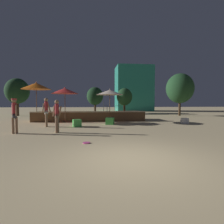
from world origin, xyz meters
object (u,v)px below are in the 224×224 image
at_px(cube_seat_0, 110,121).
at_px(person_2, 46,111).
at_px(background_tree_2, 95,96).
at_px(person_1, 57,115).
at_px(frisbee_disc, 86,143).
at_px(background_tree_0, 124,97).
at_px(patio_umbrella_1, 65,91).
at_px(patio_umbrella_2, 36,86).
at_px(background_tree_1, 124,98).
at_px(cube_seat_2, 185,121).
at_px(bistro_chair_1, 118,105).
at_px(patio_umbrella_0, 110,92).
at_px(background_tree_3, 17,91).
at_px(bistro_chair_0, 104,105).
at_px(background_tree_4, 180,88).
at_px(cube_seat_1, 77,123).
at_px(person_0, 14,114).

height_order(cube_seat_0, person_2, person_2).
height_order(person_2, background_tree_2, background_tree_2).
relative_size(person_1, frisbee_disc, 6.13).
distance_m(person_1, background_tree_0, 17.14).
bearing_deg(patio_umbrella_1, patio_umbrella_2, 168.85).
xyz_separation_m(patio_umbrella_2, background_tree_2, (4.78, 10.81, -0.36)).
bearing_deg(background_tree_1, cube_seat_2, -81.50).
relative_size(bistro_chair_1, background_tree_2, 0.24).
relative_size(patio_umbrella_0, background_tree_3, 0.60).
xyz_separation_m(patio_umbrella_0, background_tree_1, (3.44, 12.48, -0.11)).
bearing_deg(patio_umbrella_1, background_tree_2, 77.53).
height_order(patio_umbrella_2, bistro_chair_0, patio_umbrella_2).
relative_size(person_2, bistro_chair_1, 2.08).
xyz_separation_m(background_tree_3, background_tree_4, (19.41, -1.84, 0.34)).
bearing_deg(cube_seat_1, patio_umbrella_0, 46.11).
relative_size(patio_umbrella_0, background_tree_1, 0.77).
xyz_separation_m(background_tree_0, background_tree_1, (0.22, 1.40, -0.14)).
xyz_separation_m(bistro_chair_1, background_tree_0, (2.40, 9.74, 1.03)).
relative_size(cube_seat_1, bistro_chair_1, 0.69).
relative_size(cube_seat_0, background_tree_4, 0.14).
bearing_deg(person_2, bistro_chair_1, -64.28).
height_order(cube_seat_1, person_0, person_0).
bearing_deg(person_1, person_2, -142.58).
distance_m(patio_umbrella_2, background_tree_4, 15.97).
xyz_separation_m(patio_umbrella_0, cube_seat_1, (-2.39, -2.48, -2.16)).
relative_size(patio_umbrella_2, person_0, 1.81).
height_order(cube_seat_0, cube_seat_1, cube_seat_0).
height_order(bistro_chair_1, background_tree_0, background_tree_0).
xyz_separation_m(cube_seat_0, background_tree_3, (-10.17, 9.54, 2.71)).
xyz_separation_m(cube_seat_2, background_tree_2, (-6.58, 12.84, 2.32)).
relative_size(patio_umbrella_1, background_tree_1, 0.80).
bearing_deg(bistro_chair_1, patio_umbrella_0, -25.16).
relative_size(frisbee_disc, background_tree_2, 0.07).
height_order(patio_umbrella_2, background_tree_3, background_tree_3).
bearing_deg(background_tree_2, person_0, -104.85).
height_order(person_1, frisbee_disc, person_1).
xyz_separation_m(patio_umbrella_1, person_0, (-1.76, -4.77, -1.47)).
relative_size(cube_seat_2, person_0, 0.31).
bearing_deg(background_tree_3, patio_umbrella_2, -59.14).
relative_size(background_tree_2, background_tree_4, 0.75).
bearing_deg(person_0, patio_umbrella_0, -9.41).
relative_size(background_tree_0, background_tree_1, 1.06).
distance_m(patio_umbrella_1, frisbee_disc, 7.96).
xyz_separation_m(person_0, frisbee_disc, (3.68, -2.55, -1.00)).
height_order(frisbee_disc, background_tree_0, background_tree_0).
bearing_deg(background_tree_4, bistro_chair_1, -149.82).
bearing_deg(cube_seat_2, cube_seat_1, -173.26).
bearing_deg(cube_seat_1, patio_umbrella_1, 114.32).
bearing_deg(frisbee_disc, person_0, 145.24).
xyz_separation_m(person_1, background_tree_3, (-7.10, 12.73, 2.03)).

